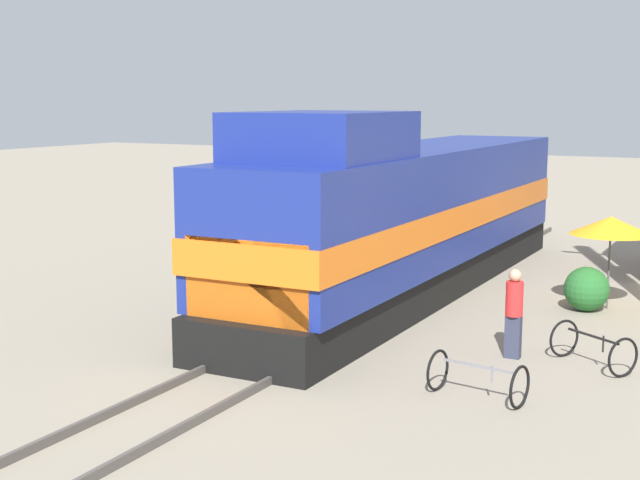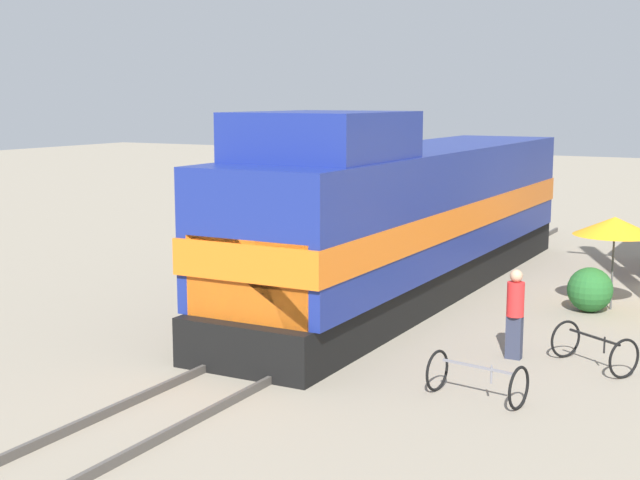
{
  "view_description": "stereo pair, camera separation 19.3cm",
  "coord_description": "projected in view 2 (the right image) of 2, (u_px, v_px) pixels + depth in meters",
  "views": [
    {
      "loc": [
        8.64,
        -19.51,
        5.07
      ],
      "look_at": [
        1.2,
        -5.39,
        2.51
      ],
      "focal_mm": 50.0,
      "sensor_mm": 36.0,
      "label": 1
    },
    {
      "loc": [
        8.81,
        -19.42,
        5.07
      ],
      "look_at": [
        1.2,
        -5.39,
        2.51
      ],
      "focal_mm": 50.0,
      "sensor_mm": 36.0,
      "label": 2
    }
  ],
  "objects": [
    {
      "name": "rail_far",
      "position": [
        409.0,
        307.0,
        21.46
      ],
      "size": [
        0.08,
        29.13,
        0.15
      ],
      "primitive_type": "cube",
      "color": "#4C4742",
      "rests_on": "ground_plane"
    },
    {
      "name": "shrub_cluster",
      "position": [
        590.0,
        290.0,
        21.24
      ],
      "size": [
        1.07,
        1.07,
        1.07
      ],
      "primitive_type": "sphere",
      "color": "#236028",
      "rests_on": "ground_plane"
    },
    {
      "name": "bicycle_spare",
      "position": [
        477.0,
        378.0,
        15.04
      ],
      "size": [
        1.69,
        0.98,
        0.73
      ],
      "rotation": [
        0.0,
        0.0,
        1.41
      ],
      "color": "black",
      "rests_on": "ground_plane"
    },
    {
      "name": "ground_plane",
      "position": [
        382.0,
        307.0,
        21.81
      ],
      "size": [
        120.0,
        120.0,
        0.0
      ],
      "primitive_type": "plane",
      "color": "gray"
    },
    {
      "name": "locomotive",
      "position": [
        407.0,
        217.0,
        22.82
      ],
      "size": [
        3.16,
        16.84,
        4.78
      ],
      "color": "black",
      "rests_on": "ground_plane"
    },
    {
      "name": "person_bystander",
      "position": [
        515.0,
        310.0,
        17.34
      ],
      "size": [
        0.34,
        0.34,
        1.78
      ],
      "color": "#2D3347",
      "rests_on": "ground_plane"
    },
    {
      "name": "bicycle",
      "position": [
        594.0,
        348.0,
        16.84
      ],
      "size": [
        1.71,
        1.49,
        0.75
      ],
      "rotation": [
        0.0,
        0.0,
        0.98
      ],
      "color": "black",
      "rests_on": "ground_plane"
    },
    {
      "name": "vendor_umbrella",
      "position": [
        615.0,
        226.0,
        21.23
      ],
      "size": [
        1.95,
        1.95,
        2.26
      ],
      "color": "#4C4C4C",
      "rests_on": "ground_plane"
    },
    {
      "name": "rail_near",
      "position": [
        355.0,
        301.0,
        22.13
      ],
      "size": [
        0.08,
        29.13,
        0.15
      ],
      "primitive_type": "cube",
      "color": "#4C4742",
      "rests_on": "ground_plane"
    }
  ]
}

